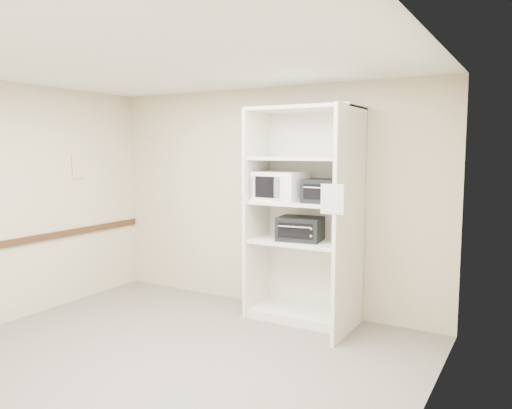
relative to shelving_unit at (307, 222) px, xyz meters
The scene contains 12 objects.
floor 2.15m from the shelving_unit, 111.36° to the right, with size 4.50×4.00×0.01m, color #635C53.
ceiling 2.41m from the shelving_unit, 111.36° to the right, with size 4.50×4.00×0.01m, color white.
wall_back 0.76m from the shelving_unit, 155.96° to the left, with size 4.50×0.02×2.70m, color beige.
wall_left 3.38m from the shelving_unit, 149.71° to the right, with size 0.02×4.00×2.70m, color beige.
wall_right 2.34m from the shelving_unit, 47.07° to the right, with size 0.02×4.00×2.70m, color beige.
shelving_unit is the anchor object (origin of this frame).
microwave 0.51m from the shelving_unit, 169.81° to the right, with size 0.55×0.41×0.33m, color white.
toaster_oven_upper 0.44m from the shelving_unit, 11.24° to the right, with size 0.45×0.34×0.26m, color black.
toaster_oven_lower 0.11m from the shelving_unit, behind, with size 0.48×0.37×0.27m, color black.
paper_sign 0.89m from the shelving_unit, 49.63° to the right, with size 0.22×0.01×0.29m, color white.
chair_rail 3.37m from the shelving_unit, 149.52° to the right, with size 0.04×3.98×0.08m, color #392514.
wall_poster 3.04m from the shelving_unit, 166.75° to the right, with size 0.01×0.20×0.28m, color silver.
Camera 1 is at (2.93, -3.40, 1.94)m, focal length 35.00 mm.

